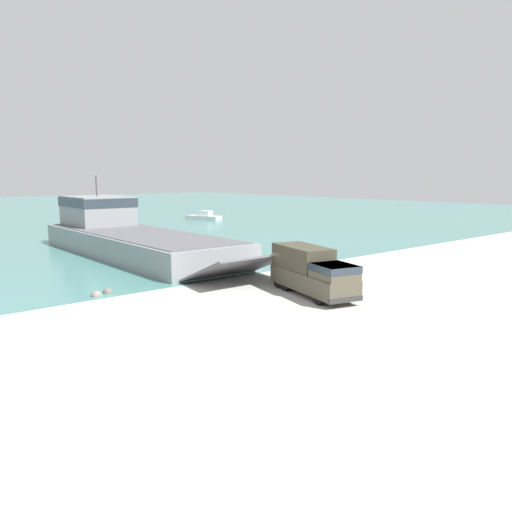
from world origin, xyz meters
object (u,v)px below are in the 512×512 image
object	(u,v)px
military_truck	(312,271)
moored_boat_b	(204,217)
landing_craft	(126,234)
mooring_bollard	(292,264)
soldier_on_ramp	(334,271)

from	to	relation	value
military_truck	moored_boat_b	size ratio (longest dim) A/B	1.20
landing_craft	mooring_bollard	world-z (taller)	landing_craft
mooring_bollard	soldier_on_ramp	bearing A→B (deg)	-109.48
moored_boat_b	mooring_bollard	bearing A→B (deg)	-140.34
landing_craft	moored_boat_b	size ratio (longest dim) A/B	5.06
moored_boat_b	mooring_bollard	distance (m)	50.49
military_truck	mooring_bollard	world-z (taller)	military_truck
military_truck	moored_boat_b	distance (m)	60.11
soldier_on_ramp	moored_boat_b	xyz separation A→B (m)	(24.39, 52.25, -0.46)
landing_craft	moored_boat_b	bearing A→B (deg)	44.71
soldier_on_ramp	mooring_bollard	bearing A→B (deg)	-166.72
moored_boat_b	mooring_bollard	world-z (taller)	moored_boat_b
military_truck	moored_boat_b	bearing A→B (deg)	167.30
landing_craft	soldier_on_ramp	bearing A→B (deg)	-79.02
military_truck	soldier_on_ramp	size ratio (longest dim) A/B	4.61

